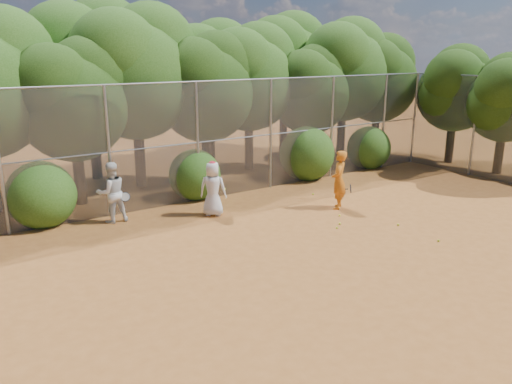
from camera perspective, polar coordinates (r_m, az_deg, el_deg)
ground at (r=13.24m, az=9.73°, el=-6.39°), size 80.00×80.00×0.00m
fence_back at (r=17.28m, az=-4.07°, el=6.13°), size 20.05×0.09×4.03m
fence_side at (r=22.19m, az=23.69°, el=7.00°), size 0.09×6.09×4.03m
tree_2 at (r=17.18m, az=-20.21°, el=10.31°), size 3.99×3.47×5.47m
tree_3 at (r=18.84m, az=-13.64°, el=13.71°), size 4.89×4.26×6.70m
tree_4 at (r=19.35m, az=-5.80°, el=12.22°), size 4.19×3.64×5.73m
tree_5 at (r=21.30m, az=-0.77°, el=13.40°), size 4.51×3.92×6.17m
tree_6 at (r=22.01m, az=6.26°, el=11.88°), size 3.86×3.36×5.29m
tree_7 at (r=24.10m, az=10.09°, el=14.00°), size 4.77×4.14×6.53m
tree_8 at (r=25.33m, az=13.87°, el=12.82°), size 4.25×3.70×5.82m
tree_10 at (r=20.62m, az=-18.58°, el=14.14°), size 5.15×4.48×7.06m
tree_11 at (r=22.16m, az=-5.33°, el=13.73°), size 4.64×4.03×6.35m
tree_12 at (r=25.11m, az=3.31°, el=14.81°), size 5.02×4.37×6.88m
tree_13 at (r=24.38m, az=21.90°, el=11.24°), size 3.86×3.36×5.29m
tree_14 at (r=22.89m, az=26.74°, el=9.88°), size 3.61×3.14×4.94m
bush_0 at (r=15.80m, az=-23.37°, el=0.01°), size 2.00×2.00×2.00m
bush_1 at (r=17.36m, az=-7.02°, el=2.21°), size 1.80×1.80×1.80m
bush_2 at (r=20.02m, az=5.84°, el=4.65°), size 2.20×2.20×2.20m
bush_3 at (r=22.41m, az=12.78°, el=5.15°), size 1.90×1.90×1.90m
player_yellow at (r=16.27m, az=9.45°, el=1.36°), size 0.89×0.80×1.90m
player_teen at (r=15.43m, az=-4.95°, el=0.38°), size 0.99×0.96×1.73m
player_white at (r=15.38m, az=-16.18°, el=-0.05°), size 0.92×0.78×1.83m
ball_0 at (r=14.98m, az=9.55°, el=-3.58°), size 0.07×0.07×0.07m
ball_1 at (r=15.70m, az=9.55°, el=-2.65°), size 0.07×0.07×0.07m
ball_2 at (r=14.34m, az=20.14°, el=-5.25°), size 0.07×0.07×0.07m
ball_3 at (r=15.26m, az=15.93°, el=-3.61°), size 0.07×0.07×0.07m
ball_4 at (r=14.62m, az=9.23°, el=-4.06°), size 0.07×0.07×0.07m
ball_5 at (r=17.90m, az=6.55°, el=-0.23°), size 0.07×0.07×0.07m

